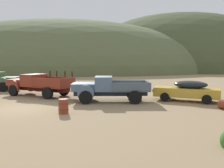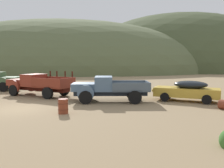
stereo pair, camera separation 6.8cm
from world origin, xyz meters
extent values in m
plane|color=#937A56|center=(0.00, 0.00, 0.00)|extent=(300.00, 300.00, 0.00)
ellipsoid|color=#56603D|center=(-22.14, 58.29, 0.00)|extent=(98.29, 64.29, 30.68)
ellipsoid|color=#424C2D|center=(17.89, 80.63, 0.00)|extent=(76.93, 80.50, 39.90)
cube|color=#47603D|center=(-6.03, 8.45, 1.11)|extent=(2.00, 2.10, 0.55)
cube|color=#B7B2A8|center=(-5.24, 8.59, 1.09)|extent=(0.29, 1.26, 0.44)
cylinder|color=#47603D|center=(-6.07, 7.34, 0.76)|extent=(1.21, 0.38, 1.20)
cylinder|color=#47603D|center=(-6.44, 9.49, 0.76)|extent=(1.21, 0.38, 1.20)
cube|color=black|center=(-6.94, 8.30, 1.57)|extent=(0.35, 1.78, 0.59)
cylinder|color=black|center=(-6.06, 7.28, 0.48)|extent=(0.99, 0.44, 0.96)
cylinder|color=black|center=(-6.45, 9.55, 0.48)|extent=(0.99, 0.44, 0.96)
cube|color=#42140D|center=(-1.33, 5.38, 0.66)|extent=(6.00, 2.65, 0.36)
cube|color=maroon|center=(-3.44, 6.03, 1.11)|extent=(2.29, 2.14, 0.55)
cube|color=#B7B2A8|center=(-4.28, 6.29, 1.09)|extent=(0.41, 1.11, 0.44)
cylinder|color=maroon|center=(-2.91, 6.90, 0.76)|extent=(1.20, 0.53, 1.20)
cylinder|color=maroon|center=(-3.49, 5.02, 0.76)|extent=(1.20, 0.53, 1.20)
cube|color=maroon|center=(-1.87, 5.55, 1.36)|extent=(1.89, 2.23, 1.05)
cube|color=black|center=(-2.47, 5.73, 1.57)|extent=(0.52, 1.56, 0.59)
cube|color=maroon|center=(0.23, 4.90, 0.90)|extent=(3.48, 2.79, 0.12)
cube|color=maroon|center=(0.53, 5.85, 1.31)|extent=(2.92, 0.99, 0.70)
cube|color=maroon|center=(-0.06, 3.95, 1.31)|extent=(2.92, 0.99, 0.70)
cube|color=maroon|center=(1.62, 4.47, 1.31)|extent=(0.68, 1.93, 0.70)
cube|color=#42140D|center=(1.68, 5.49, 1.91)|extent=(0.10, 0.10, 0.50)
cube|color=#42140D|center=(0.96, 5.71, 1.91)|extent=(0.10, 0.10, 0.50)
cube|color=#42140D|center=(0.09, 5.98, 1.91)|extent=(0.10, 0.10, 0.50)
cube|color=#42140D|center=(-0.63, 6.20, 1.91)|extent=(0.10, 0.10, 0.50)
cylinder|color=black|center=(-3.50, 4.97, 0.48)|extent=(1.00, 0.55, 0.96)
cylinder|color=black|center=(0.78, 5.81, 0.48)|extent=(1.00, 0.55, 0.96)
cylinder|color=black|center=(0.17, 3.84, 0.48)|extent=(1.00, 0.55, 0.96)
cube|color=#262D39|center=(5.32, 3.64, 0.66)|extent=(5.54, 1.98, 0.36)
cube|color=slate|center=(3.35, 3.28, 1.11)|extent=(2.02, 2.08, 0.55)
cube|color=#B7B2A8|center=(2.56, 3.13, 1.09)|extent=(0.30, 1.23, 0.44)
cylinder|color=slate|center=(3.38, 4.37, 0.76)|extent=(1.21, 0.39, 1.20)
cylinder|color=slate|center=(3.76, 2.27, 0.76)|extent=(1.21, 0.39, 1.20)
cube|color=slate|center=(4.81, 3.55, 1.36)|extent=(1.61, 2.26, 1.05)
cube|color=black|center=(4.25, 3.45, 1.57)|extent=(0.37, 1.73, 0.59)
cube|color=#4D5B67|center=(6.78, 3.91, 0.90)|extent=(3.10, 2.62, 0.12)
cube|color=#4D5B67|center=(6.59, 4.97, 1.23)|extent=(2.72, 0.60, 0.55)
cube|color=#4D5B67|center=(6.98, 2.86, 1.23)|extent=(2.72, 0.60, 0.55)
cube|color=#4D5B67|center=(8.08, 4.15, 1.23)|extent=(0.49, 2.13, 0.55)
cylinder|color=black|center=(3.37, 4.42, 0.48)|extent=(0.99, 0.45, 0.96)
cylinder|color=black|center=(3.77, 2.22, 0.48)|extent=(0.99, 0.45, 0.96)
cylinder|color=black|center=(6.81, 5.06, 0.48)|extent=(0.99, 0.45, 0.96)
cylinder|color=black|center=(7.21, 2.85, 0.48)|extent=(0.99, 0.45, 0.96)
cube|color=gold|center=(10.98, 4.74, 0.68)|extent=(5.00, 2.76, 0.68)
ellipsoid|color=black|center=(11.26, 4.67, 1.28)|extent=(2.74, 2.04, 0.57)
ellipsoid|color=gold|center=(8.91, 5.23, 0.75)|extent=(1.33, 1.57, 0.61)
cylinder|color=black|center=(9.75, 5.91, 0.34)|extent=(0.71, 0.35, 0.68)
cylinder|color=black|center=(9.36, 4.24, 0.34)|extent=(0.71, 0.35, 0.68)
cylinder|color=black|center=(12.61, 5.23, 0.34)|extent=(0.71, 0.35, 0.68)
cylinder|color=black|center=(12.21, 3.56, 0.34)|extent=(0.71, 0.35, 0.68)
cylinder|color=brown|center=(3.29, -0.81, 0.43)|extent=(0.57, 0.57, 0.86)
torus|color=#552315|center=(3.29, -0.81, 0.60)|extent=(0.61, 0.61, 0.03)
torus|color=#552315|center=(3.29, -0.81, 0.26)|extent=(0.61, 0.61, 0.03)
ellipsoid|color=#4C8438|center=(10.34, 7.15, 0.18)|extent=(0.91, 0.82, 0.65)
ellipsoid|color=#4C8438|center=(10.02, 7.21, 0.18)|extent=(0.77, 0.70, 0.66)
ellipsoid|color=#5B8E42|center=(-2.96, 8.67, 0.18)|extent=(0.85, 0.76, 0.65)
ellipsoid|color=#5B8E42|center=(-2.97, 8.68, 0.18)|extent=(0.73, 0.66, 0.66)
ellipsoid|color=#5B8E42|center=(-2.80, 8.88, 0.22)|extent=(0.78, 0.70, 0.80)
camera|label=1|loc=(8.26, -13.61, 3.10)|focal=37.59mm
camera|label=2|loc=(8.33, -13.60, 3.10)|focal=37.59mm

